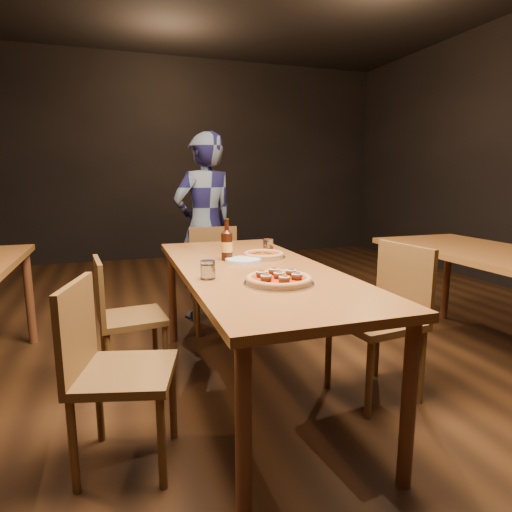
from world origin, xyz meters
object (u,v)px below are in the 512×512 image
object	(u,v)px
chair_main_nw	(125,371)
plate_stack	(243,261)
pizza_margherita	(264,255)
water_glass	(208,270)
amber_glass	(268,246)
beer_bottle	(227,246)
pizza_meatball	(279,279)
chair_main_e	(375,320)
chair_main_sw	(132,317)
diner	(205,227)
chair_end	(217,277)
table_main	(253,279)

from	to	relation	value
chair_main_nw	plate_stack	distance (m)	0.97
plate_stack	pizza_margherita	bearing A→B (deg)	32.64
water_glass	amber_glass	xyz separation A→B (m)	(0.54, 0.63, -0.00)
beer_bottle	pizza_meatball	bearing A→B (deg)	-82.48
chair_main_e	plate_stack	distance (m)	0.82
plate_stack	chair_main_e	bearing A→B (deg)	-31.39
chair_main_nw	plate_stack	world-z (taller)	chair_main_nw
chair_main_sw	plate_stack	size ratio (longest dim) A/B	3.81
plate_stack	amber_glass	world-z (taller)	amber_glass
chair_main_nw	chair_main_e	distance (m)	1.37
chair_main_nw	pizza_margherita	bearing A→B (deg)	-37.04
chair_main_e	water_glass	bearing A→B (deg)	-100.18
water_glass	diner	xyz separation A→B (m)	(0.33, 1.66, 0.02)
chair_end	table_main	bearing A→B (deg)	-86.66
table_main	chair_end	bearing A→B (deg)	87.55
chair_main_sw	chair_end	xyz separation A→B (m)	(0.70, 0.75, 0.03)
beer_bottle	plate_stack	bearing A→B (deg)	-51.89
plate_stack	water_glass	world-z (taller)	water_glass
table_main	chair_end	world-z (taller)	chair_end
chair_main_nw	pizza_meatball	distance (m)	0.79
chair_end	amber_glass	size ratio (longest dim) A/B	9.87
beer_bottle	diner	bearing A→B (deg)	84.56
chair_main_e	pizza_meatball	size ratio (longest dim) A/B	2.74
chair_main_sw	chair_end	size ratio (longest dim) A/B	0.94
chair_end	pizza_margherita	distance (m)	0.95
chair_main_sw	plate_stack	distance (m)	0.77
chair_main_sw	amber_glass	xyz separation A→B (m)	(0.90, 0.04, 0.39)
pizza_meatball	water_glass	size ratio (longest dim) A/B	3.64
pizza_meatball	water_glass	xyz separation A→B (m)	(-0.30, 0.20, 0.02)
chair_main_nw	chair_main_e	xyz separation A→B (m)	(1.35, 0.18, 0.03)
pizza_meatball	water_glass	world-z (taller)	water_glass
chair_main_sw	water_glass	bearing A→B (deg)	-154.95
chair_end	pizza_margherita	xyz separation A→B (m)	(0.10, -0.88, 0.33)
plate_stack	diner	xyz separation A→B (m)	(0.04, 1.32, 0.05)
chair_main_sw	pizza_meatball	bearing A→B (deg)	-146.59
plate_stack	pizza_meatball	bearing A→B (deg)	-88.89
plate_stack	beer_bottle	world-z (taller)	beer_bottle
chair_main_sw	amber_glass	bearing A→B (deg)	-93.40
chair_main_e	amber_glass	xyz separation A→B (m)	(-0.40, 0.68, 0.34)
chair_main_sw	plate_stack	world-z (taller)	chair_main_sw
chair_main_nw	chair_main_sw	xyz separation A→B (m)	(0.06, 0.82, -0.02)
pizza_meatball	diner	bearing A→B (deg)	89.03
table_main	pizza_meatball	size ratio (longest dim) A/B	6.02
chair_main_e	pizza_margherita	xyz separation A→B (m)	(-0.49, 0.50, 0.31)
amber_glass	pizza_meatball	bearing A→B (deg)	-106.51
chair_main_nw	chair_end	world-z (taller)	chair_end
pizza_meatball	amber_glass	distance (m)	0.87
chair_main_nw	diner	size ratio (longest dim) A/B	0.53
pizza_margherita	diner	size ratio (longest dim) A/B	0.17
table_main	plate_stack	distance (m)	0.16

